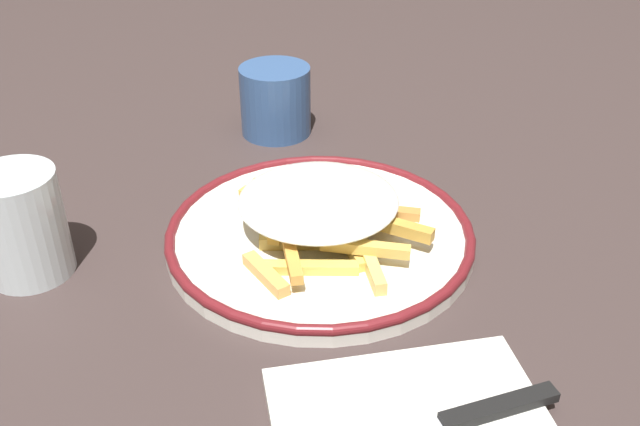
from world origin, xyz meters
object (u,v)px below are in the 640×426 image
at_px(plate, 320,234).
at_px(fries_heap, 320,208).
at_px(knife, 447,423).
at_px(coffee_mug, 275,100).
at_px(water_glass, 22,225).

bearing_deg(plate, fries_heap, -18.75).
distance_m(fries_heap, knife, 0.26).
height_order(knife, coffee_mug, coffee_mug).
distance_m(plate, water_glass, 0.27).
relative_size(fries_heap, coffee_mug, 1.84).
relative_size(fries_heap, water_glass, 2.09).
bearing_deg(plate, coffee_mug, -2.60).
height_order(plate, knife, same).
xyz_separation_m(plate, knife, (-0.25, -0.02, 0.00)).
distance_m(water_glass, coffee_mug, 0.36).
distance_m(plate, coffee_mug, 0.26).
bearing_deg(plate, knife, -175.08).
relative_size(plate, knife, 1.41).
bearing_deg(knife, water_glass, 46.07).
height_order(plate, coffee_mug, coffee_mug).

